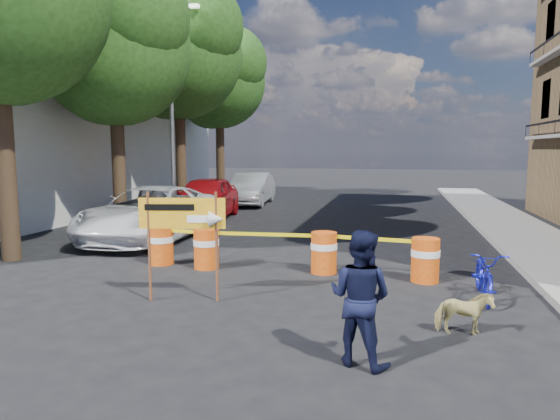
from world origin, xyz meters
The scene contains 18 objects.
ground centered at (0.00, 0.00, 0.00)m, with size 120.00×120.00×0.00m, color black.
sidewalk_east centered at (6.20, 6.00, 0.07)m, with size 2.40×40.00×0.15m, color gray.
white_building centered at (-13.00, 10.00, 3.00)m, with size 8.00×22.00×6.00m, color silver.
tree_mid_a centered at (-6.74, 7.00, 6.01)m, with size 5.25×5.00×8.68m.
tree_mid_b centered at (-6.73, 12.00, 6.71)m, with size 5.67×5.40×9.62m.
tree_far centered at (-6.74, 17.00, 6.22)m, with size 5.04×4.80×8.84m.
streetlamp centered at (-5.93, 9.50, 4.38)m, with size 1.25×0.18×8.00m.
barrel_far_left centered at (-3.02, 2.41, 0.47)m, with size 0.58×0.58×0.90m.
barrel_mid_left centered at (-1.84, 2.27, 0.47)m, with size 0.58×0.58×0.90m.
barrel_mid_right centered at (0.82, 2.45, 0.47)m, with size 0.58×0.58×0.90m.
barrel_far_right centered at (2.93, 2.20, 0.47)m, with size 0.58×0.58×0.90m.
detour_sign centered at (-1.12, -0.09, 1.44)m, with size 1.50×0.43×1.96m.
pedestrian centered at (1.91, -2.06, 0.86)m, with size 0.83×0.65×1.72m, color black.
bicycle centered at (3.91, 1.20, 0.87)m, with size 0.61×0.91×1.74m, color #161BB6.
dog centered at (3.32, -0.73, 0.33)m, with size 0.36×0.78×0.66m, color tan.
suv_white centered at (-4.80, 5.36, 0.79)m, with size 2.61×5.66×1.57m, color white.
sedan_red centered at (-4.80, 9.80, 0.83)m, with size 1.95×4.85×1.65m, color #A50D14.
sedan_silver centered at (-4.53, 15.14, 0.77)m, with size 1.63×4.68×1.54m, color silver.
Camera 1 is at (2.30, -8.16, 2.70)m, focal length 32.00 mm.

